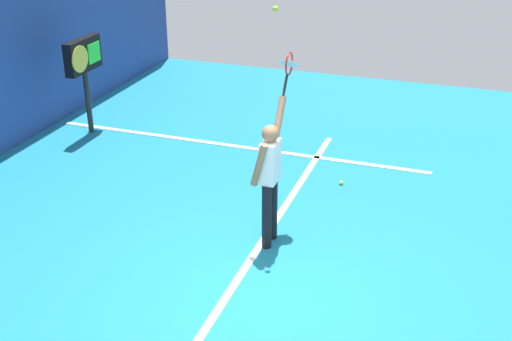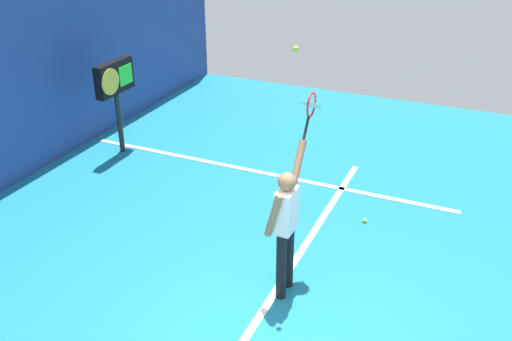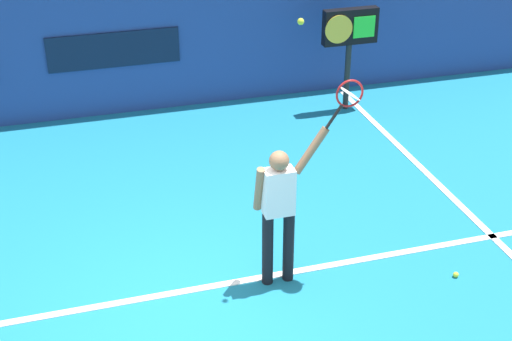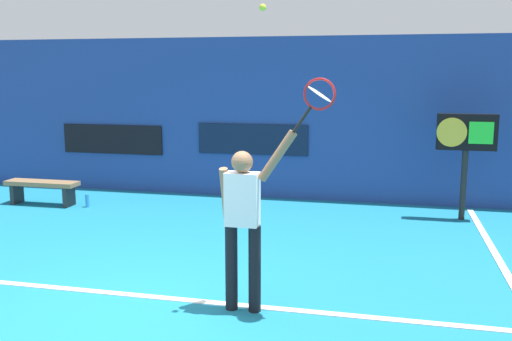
{
  "view_description": "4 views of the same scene",
  "coord_description": "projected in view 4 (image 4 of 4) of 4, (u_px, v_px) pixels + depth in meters",
  "views": [
    {
      "loc": [
        -6.08,
        -1.98,
        4.65
      ],
      "look_at": [
        1.31,
        0.6,
        0.97
      ],
      "focal_mm": 46.22,
      "sensor_mm": 36.0,
      "label": 1
    },
    {
      "loc": [
        -4.24,
        -1.65,
        4.64
      ],
      "look_at": [
        1.52,
        0.91,
        1.45
      ],
      "focal_mm": 39.69,
      "sensor_mm": 36.0,
      "label": 2
    },
    {
      "loc": [
        -1.03,
        -6.23,
        5.23
      ],
      "look_at": [
        0.96,
        0.52,
        1.41
      ],
      "focal_mm": 51.54,
      "sensor_mm": 36.0,
      "label": 3
    },
    {
      "loc": [
        2.58,
        -5.12,
        2.48
      ],
      "look_at": [
        1.27,
        0.54,
        1.46
      ],
      "focal_mm": 39.93,
      "sensor_mm": 36.0,
      "label": 4
    }
  ],
  "objects": [
    {
      "name": "court_bench",
      "position": [
        42.0,
        187.0,
        10.66
      ],
      "size": [
        1.4,
        0.36,
        0.45
      ],
      "color": "olive",
      "rests_on": "ground_plane"
    },
    {
      "name": "court_baseline",
      "position": [
        144.0,
        296.0,
        6.34
      ],
      "size": [
        10.0,
        0.1,
        0.01
      ],
      "primitive_type": "cube",
      "color": "white",
      "rests_on": "ground_plane"
    },
    {
      "name": "sponsor_banner_center",
      "position": [
        252.0,
        139.0,
        11.16
      ],
      "size": [
        2.2,
        0.03,
        0.6
      ],
      "primitive_type": "cube",
      "color": "#0C1933"
    },
    {
      "name": "court_sideline",
      "position": [
        509.0,
        277.0,
        6.92
      ],
      "size": [
        0.1,
        7.0,
        0.01
      ],
      "primitive_type": "cube",
      "color": "white",
      "rests_on": "ground_plane"
    },
    {
      "name": "back_wall",
      "position": [
        254.0,
        118.0,
        11.2
      ],
      "size": [
        18.0,
        0.2,
        3.13
      ],
      "primitive_type": "cube",
      "color": "navy",
      "rests_on": "ground_plane"
    },
    {
      "name": "ground_plane",
      "position": [
        126.0,
        313.0,
        5.91
      ],
      "size": [
        18.0,
        18.0,
        0.0
      ],
      "primitive_type": "plane",
      "color": "teal"
    },
    {
      "name": "tennis_racket",
      "position": [
        317.0,
        97.0,
        5.44
      ],
      "size": [
        0.48,
        0.27,
        0.6
      ],
      "color": "black"
    },
    {
      "name": "water_bottle",
      "position": [
        87.0,
        201.0,
        10.5
      ],
      "size": [
        0.07,
        0.07,
        0.24
      ],
      "primitive_type": "cylinder",
      "color": "#338CD8",
      "rests_on": "ground_plane"
    },
    {
      "name": "scoreboard_clock",
      "position": [
        466.0,
        137.0,
        9.4
      ],
      "size": [
        0.96,
        0.2,
        1.79
      ],
      "color": "black",
      "rests_on": "ground_plane"
    },
    {
      "name": "sponsor_banner_portside",
      "position": [
        112.0,
        139.0,
        11.84
      ],
      "size": [
        2.2,
        0.03,
        0.6
      ],
      "primitive_type": "cube",
      "color": "black"
    },
    {
      "name": "tennis_player",
      "position": [
        243.0,
        217.0,
        5.82
      ],
      "size": [
        0.8,
        0.31,
        1.92
      ],
      "color": "black",
      "rests_on": "ground_plane"
    },
    {
      "name": "tennis_ball",
      "position": [
        263.0,
        7.0,
        5.44
      ],
      "size": [
        0.07,
        0.07,
        0.07
      ],
      "primitive_type": "sphere",
      "color": "#CCE033"
    }
  ]
}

